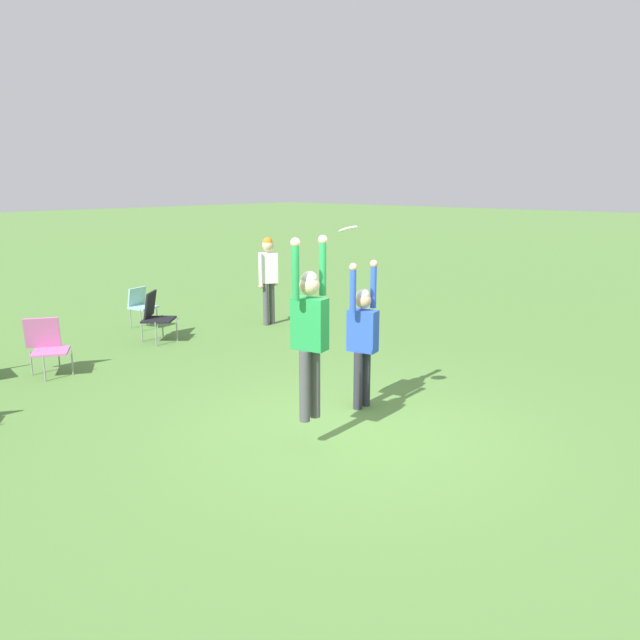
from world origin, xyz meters
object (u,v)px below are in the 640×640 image
object	(u,v)px
camping_chair_3	(47,343)
camping_chair_4	(141,303)
frisbee	(348,229)
person_spectator_near	(268,272)
person_jumping	(310,325)
person_defending	(363,333)
camping_chair_5	(155,313)

from	to	relation	value
camping_chair_3	camping_chair_4	bearing A→B (deg)	-115.27
frisbee	person_spectator_near	bearing A→B (deg)	55.96
person_jumping	person_defending	bearing A→B (deg)	-90.00
camping_chair_4	person_spectator_near	size ratio (longest dim) A/B	0.45
camping_chair_4	camping_chair_5	xyz separation A→B (m)	(-0.42, -1.15, 0.02)
person_defending	camping_chair_3	bearing A→B (deg)	-168.67
person_defending	frisbee	bearing A→B (deg)	-82.71
frisbee	person_jumping	bearing A→B (deg)	-172.68
camping_chair_4	camping_chair_5	bearing A→B (deg)	58.02
person_defending	camping_chair_4	size ratio (longest dim) A/B	2.36
camping_chair_5	person_spectator_near	distance (m)	2.54
camping_chair_5	person_spectator_near	world-z (taller)	person_spectator_near
person_spectator_near	person_defending	bearing A→B (deg)	-84.84
camping_chair_4	person_spectator_near	bearing A→B (deg)	126.28
person_jumping	frisbee	world-z (taller)	frisbee
frisbee	camping_chair_3	size ratio (longest dim) A/B	0.25
camping_chair_4	camping_chair_3	bearing A→B (deg)	19.64
frisbee	camping_chair_4	xyz separation A→B (m)	(1.25, 6.53, -1.92)
person_spectator_near	camping_chair_4	bearing A→B (deg)	173.24
person_jumping	person_spectator_near	size ratio (longest dim) A/B	1.12
person_spectator_near	camping_chair_5	bearing A→B (deg)	-159.29
camping_chair_3	camping_chair_4	distance (m)	3.24
camping_chair_3	person_jumping	bearing A→B (deg)	131.70
camping_chair_3	camping_chair_5	size ratio (longest dim) A/B	0.96
person_defending	camping_chair_5	distance (m)	5.19
camping_chair_5	person_spectator_near	xyz separation A→B (m)	(2.39, -0.62, 0.59)
person_jumping	person_spectator_near	world-z (taller)	person_jumping
camping_chair_4	person_spectator_near	xyz separation A→B (m)	(1.97, -1.77, 0.61)
person_jumping	camping_chair_3	xyz separation A→B (m)	(-0.73, 4.94, -0.93)
person_defending	camping_chair_3	xyz separation A→B (m)	(-2.11, 4.62, -0.54)
person_defending	camping_chair_5	bearing A→B (deg)	164.23
camping_chair_3	camping_chair_4	xyz separation A→B (m)	(2.76, 1.69, 0.01)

